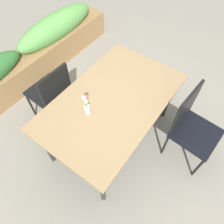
# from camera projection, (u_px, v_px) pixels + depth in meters

# --- Properties ---
(ground_plane) EXTENTS (12.00, 12.00, 0.00)m
(ground_plane) POSITION_uv_depth(u_px,v_px,m) (111.00, 129.00, 2.90)
(ground_plane) COLOR gray
(dining_table) EXTENTS (1.64, 1.01, 0.77)m
(dining_table) POSITION_uv_depth(u_px,v_px,m) (112.00, 103.00, 2.27)
(dining_table) COLOR #8C704C
(dining_table) RESTS_ON ground
(chair_far_side) EXTENTS (0.46, 0.46, 0.90)m
(chair_far_side) POSITION_uv_depth(u_px,v_px,m) (51.00, 91.00, 2.62)
(chair_far_side) COLOR black
(chair_far_side) RESTS_ON ground
(chair_near_right) EXTENTS (0.51, 0.51, 0.99)m
(chair_near_right) POSITION_uv_depth(u_px,v_px,m) (191.00, 125.00, 2.31)
(chair_near_right) COLOR black
(chair_near_right) RESTS_ON ground
(flower_vase) EXTENTS (0.06, 0.06, 0.26)m
(flower_vase) POSITION_uv_depth(u_px,v_px,m) (86.00, 105.00, 2.02)
(flower_vase) COLOR silver
(flower_vase) RESTS_ON dining_table
(planter_box) EXTENTS (3.49, 0.45, 0.75)m
(planter_box) POSITION_uv_depth(u_px,v_px,m) (23.00, 62.00, 3.19)
(planter_box) COLOR olive
(planter_box) RESTS_ON ground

